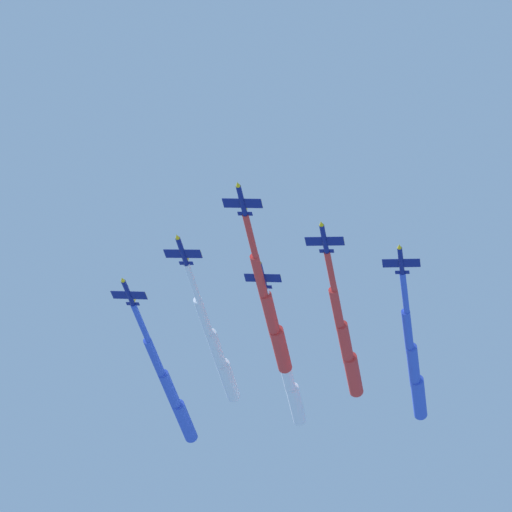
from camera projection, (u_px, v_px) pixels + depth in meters
jet_lead at (271, 316)px, 256.09m from camera, size 65.67×9.35×4.06m
jet_port_inner at (346, 344)px, 260.87m from camera, size 63.72×10.17×3.96m
jet_starboard_inner at (217, 351)px, 265.20m from camera, size 62.33×9.95×4.03m
jet_port_mid at (288, 375)px, 274.68m from camera, size 65.47×9.36×4.02m
jet_starboard_mid at (414, 367)px, 271.48m from camera, size 67.94×10.09×3.92m
jet_port_outer at (171, 392)px, 279.52m from camera, size 67.86×10.66×4.07m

